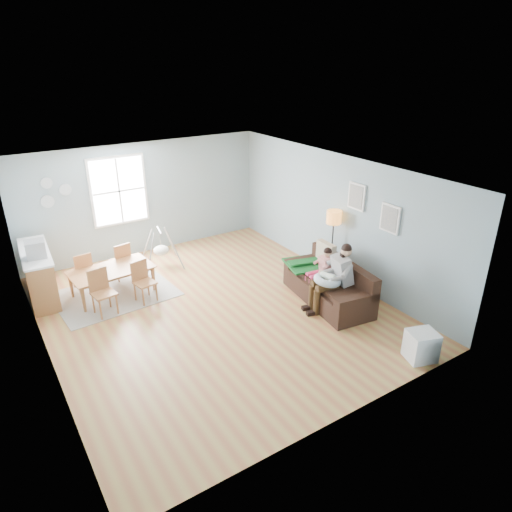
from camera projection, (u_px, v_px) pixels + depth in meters
room at (210, 189)px, 7.90m from camera, size 8.40×9.40×3.90m
window at (119, 191)px, 10.57m from camera, size 1.32×0.08×1.62m
pictures at (373, 207)px, 8.80m from camera, size 0.05×1.34×0.74m
wall_plates at (53, 192)px, 9.81m from camera, size 0.67×0.02×0.66m
sofa at (330, 287)px, 9.12m from camera, size 1.16×2.17×0.84m
green_throw at (309, 264)px, 9.56m from camera, size 1.12×1.02×0.04m
beige_pillow at (326, 254)px, 9.46m from camera, size 0.16×0.50×0.49m
father at (334, 275)px, 8.65m from camera, size 0.98×0.57×1.33m
nursing_pillow at (327, 280)px, 8.62m from camera, size 0.64×0.63×0.21m
infant at (326, 275)px, 8.61m from camera, size 0.19×0.37×0.13m
toddler at (323, 265)px, 9.08m from camera, size 0.56×0.30×0.86m
floor_lamp at (334, 223)px, 9.62m from camera, size 0.31×0.31×1.56m
storage_cube at (421, 346)px, 7.36m from camera, size 0.55×0.52×0.50m
rug at (115, 294)px, 9.44m from camera, size 2.41×1.90×0.01m
dining_table at (113, 282)px, 9.33m from camera, size 1.69×1.03×0.57m
chair_sw at (101, 289)px, 8.60m from camera, size 0.46×0.46×0.89m
chair_se at (143, 279)px, 9.06m from camera, size 0.44×0.44×0.84m
chair_nw at (83, 270)px, 9.45m from camera, size 0.42×0.42×0.84m
chair_ne at (121, 259)px, 9.90m from camera, size 0.45×0.45×0.85m
counter at (39, 274)px, 9.18m from camera, size 0.64×1.82×1.00m
monitor at (35, 249)px, 8.65m from camera, size 0.38×0.36×0.33m
baby_swing at (161, 250)px, 10.57m from camera, size 1.02×1.04×0.89m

